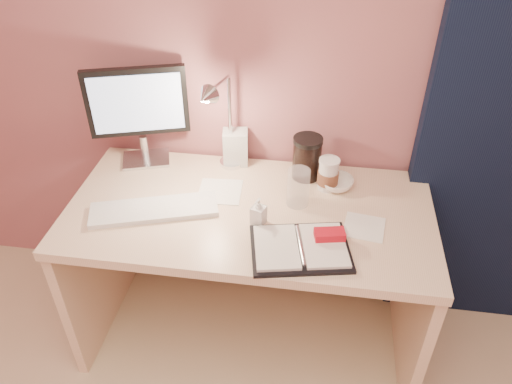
# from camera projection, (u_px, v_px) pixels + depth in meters

# --- Properties ---
(desk) EXTENTS (1.40, 0.70, 0.73)m
(desk) POSITION_uv_depth(u_px,v_px,m) (253.00, 240.00, 2.10)
(desk) COLOR beige
(desk) RESTS_ON ground
(monitor) EXTENTS (0.39, 0.20, 0.43)m
(monitor) POSITION_uv_depth(u_px,v_px,m) (138.00, 108.00, 2.02)
(monitor) COLOR silver
(monitor) RESTS_ON desk
(keyboard) EXTENTS (0.50, 0.28, 0.02)m
(keyboard) POSITION_uv_depth(u_px,v_px,m) (154.00, 210.00, 1.89)
(keyboard) COLOR silver
(keyboard) RESTS_ON desk
(planner) EXTENTS (0.38, 0.32, 0.05)m
(planner) POSITION_uv_depth(u_px,v_px,m) (303.00, 247.00, 1.72)
(planner) COLOR black
(planner) RESTS_ON desk
(paper_a) EXTENTS (0.18, 0.18, 0.00)m
(paper_a) POSITION_uv_depth(u_px,v_px,m) (220.00, 191.00, 1.99)
(paper_a) COLOR silver
(paper_a) RESTS_ON desk
(paper_b) EXTENTS (0.16, 0.16, 0.00)m
(paper_b) POSITION_uv_depth(u_px,v_px,m) (364.00, 227.00, 1.82)
(paper_b) COLOR silver
(paper_b) RESTS_ON desk
(coffee_cup) EXTENTS (0.08, 0.08, 0.14)m
(coffee_cup) POSITION_uv_depth(u_px,v_px,m) (328.00, 175.00, 1.98)
(coffee_cup) COLOR silver
(coffee_cup) RESTS_ON desk
(clear_cup) EXTENTS (0.09, 0.09, 0.15)m
(clear_cup) POSITION_uv_depth(u_px,v_px,m) (298.00, 187.00, 1.89)
(clear_cup) COLOR white
(clear_cup) RESTS_ON desk
(bowl) EXTENTS (0.18, 0.18, 0.04)m
(bowl) POSITION_uv_depth(u_px,v_px,m) (336.00, 183.00, 2.01)
(bowl) COLOR white
(bowl) RESTS_ON desk
(lotion_bottle) EXTENTS (0.06, 0.06, 0.11)m
(lotion_bottle) POSITION_uv_depth(u_px,v_px,m) (259.00, 211.00, 1.81)
(lotion_bottle) COLOR silver
(lotion_bottle) RESTS_ON desk
(dark_jar) EXTENTS (0.12, 0.12, 0.16)m
(dark_jar) POSITION_uv_depth(u_px,v_px,m) (307.00, 160.00, 2.03)
(dark_jar) COLOR black
(dark_jar) RESTS_ON desk
(product_box) EXTENTS (0.11, 0.10, 0.15)m
(product_box) POSITION_uv_depth(u_px,v_px,m) (236.00, 147.00, 2.12)
(product_box) COLOR #B2B2AE
(product_box) RESTS_ON desk
(desk_lamp) EXTENTS (0.15, 0.27, 0.43)m
(desk_lamp) POSITION_uv_depth(u_px,v_px,m) (233.00, 121.00, 1.91)
(desk_lamp) COLOR silver
(desk_lamp) RESTS_ON desk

